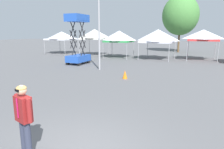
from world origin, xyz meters
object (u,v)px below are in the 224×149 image
at_px(scissor_lift, 78,50).
at_px(person_foreground, 24,116).
at_px(canopy_tent_center, 62,36).
at_px(canopy_tent_far_left, 203,35).
at_px(canopy_tent_far_right, 158,36).
at_px(canopy_tent_behind_center, 94,34).
at_px(tree_behind_tents_right, 180,15).
at_px(canopy_tent_behind_left, 119,36).
at_px(traffic_cone_lot_center, 125,74).

relative_size(scissor_lift, person_foreground, 2.54).
bearing_deg(person_foreground, canopy_tent_center, 124.61).
bearing_deg(canopy_tent_far_left, canopy_tent_far_right, -165.37).
bearing_deg(person_foreground, canopy_tent_behind_center, 113.70).
distance_m(canopy_tent_behind_center, canopy_tent_far_left, 12.88).
bearing_deg(tree_behind_tents_right, person_foreground, -91.43).
relative_size(canopy_tent_behind_center, person_foreground, 1.87).
height_order(canopy_tent_far_right, canopy_tent_far_left, canopy_tent_far_right).
relative_size(canopy_tent_center, canopy_tent_behind_center, 1.06).
height_order(scissor_lift, tree_behind_tents_right, tree_behind_tents_right).
distance_m(canopy_tent_behind_left, canopy_tent_far_right, 4.45).
bearing_deg(person_foreground, canopy_tent_far_right, 91.86).
bearing_deg(tree_behind_tents_right, canopy_tent_center, -150.49).
relative_size(canopy_tent_far_right, scissor_lift, 0.80).
distance_m(canopy_tent_behind_center, scissor_lift, 7.94).
height_order(canopy_tent_center, tree_behind_tents_right, tree_behind_tents_right).
height_order(canopy_tent_far_right, person_foreground, canopy_tent_far_right).
distance_m(canopy_tent_far_left, person_foreground, 20.92).
bearing_deg(traffic_cone_lot_center, canopy_tent_behind_center, 125.63).
bearing_deg(canopy_tent_far_left, canopy_tent_center, -179.49).
height_order(canopy_tent_far_left, traffic_cone_lot_center, canopy_tent_far_left).
bearing_deg(traffic_cone_lot_center, tree_behind_tents_right, 86.01).
xyz_separation_m(canopy_tent_behind_center, scissor_lift, (2.23, -7.50, -1.35)).
height_order(canopy_tent_behind_left, canopy_tent_far_left, canopy_tent_far_left).
xyz_separation_m(canopy_tent_center, scissor_lift, (7.27, -7.33, -1.12)).
bearing_deg(canopy_tent_behind_center, canopy_tent_far_left, -0.05).
height_order(person_foreground, traffic_cone_lot_center, person_foreground).
bearing_deg(traffic_cone_lot_center, canopy_tent_far_right, 89.78).
xyz_separation_m(canopy_tent_far_left, tree_behind_tents_right, (-3.16, 8.19, 2.70)).
xyz_separation_m(canopy_tent_behind_left, tree_behind_tents_right, (5.78, 9.59, 2.87)).
xyz_separation_m(canopy_tent_behind_left, scissor_lift, (-1.70, -6.09, -1.13)).
relative_size(canopy_tent_behind_center, tree_behind_tents_right, 0.41).
height_order(canopy_tent_far_left, person_foreground, canopy_tent_far_left).
bearing_deg(canopy_tent_behind_center, canopy_tent_behind_left, -19.71).
xyz_separation_m(canopy_tent_far_right, person_foreground, (0.63, -19.33, -1.50)).
relative_size(canopy_tent_behind_left, canopy_tent_far_left, 0.97).
height_order(canopy_tent_behind_center, person_foreground, canopy_tent_behind_center).
bearing_deg(canopy_tent_far_left, scissor_lift, -144.88).
bearing_deg(scissor_lift, canopy_tent_far_right, 45.77).
distance_m(canopy_tent_behind_center, canopy_tent_behind_left, 4.19).
distance_m(canopy_tent_behind_center, traffic_cone_lot_center, 14.51).
bearing_deg(canopy_tent_behind_left, tree_behind_tents_right, 58.92).
relative_size(canopy_tent_far_right, traffic_cone_lot_center, 6.69).
relative_size(canopy_tent_far_left, scissor_lift, 0.71).
distance_m(person_foreground, traffic_cone_lot_center, 8.94).
bearing_deg(canopy_tent_behind_left, canopy_tent_far_right, 2.90).
height_order(canopy_tent_behind_center, canopy_tent_behind_left, canopy_tent_behind_center).
height_order(canopy_tent_center, person_foreground, canopy_tent_center).
distance_m(canopy_tent_center, canopy_tent_behind_left, 9.06).
relative_size(canopy_tent_far_left, person_foreground, 1.81).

